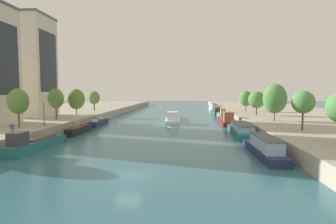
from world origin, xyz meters
name	(u,v)px	position (x,y,z in m)	size (l,w,h in m)	color
ground_plane	(128,176)	(0.00, 0.00, 0.00)	(400.00, 400.00, 0.00)	#2D6070
quay_left	(50,115)	(-35.85, 55.00, 1.02)	(36.00, 170.00, 2.03)	#A89E89
quay_right	(294,116)	(35.85, 55.00, 1.02)	(36.00, 170.00, 2.03)	#A89E89
barge_midriver	(173,118)	(1.69, 48.19, 0.87)	(4.36, 20.23, 3.02)	silver
wake_behind_barge	(163,128)	(0.14, 35.32, 0.01)	(5.59, 6.02, 0.03)	#A0CCD6
moored_boat_left_midway	(35,143)	(-15.54, 10.85, 0.96)	(2.69, 12.73, 3.04)	#23666B
moored_boat_left_downstream	(79,130)	(-15.26, 25.92, 0.70)	(1.73, 10.41, 2.43)	black
moored_boat_left_second	(99,123)	(-15.60, 38.66, 0.64)	(2.36, 11.73, 2.32)	#1E284C
moored_boat_right_midway	(265,148)	(15.47, 9.36, 1.07)	(2.76, 13.33, 2.57)	#1E284C
moored_boat_right_far	(242,129)	(15.94, 27.07, 0.91)	(3.61, 16.64, 2.18)	#23666B
moored_boat_right_gap_after	(226,120)	(15.28, 43.81, 0.94)	(3.18, 16.83, 3.30)	maroon
moored_boat_right_upstream	(222,115)	(16.07, 59.27, 0.93)	(1.98, 11.23, 3.11)	gray
moored_boat_right_end	(216,111)	(15.90, 73.51, 1.03)	(3.14, 14.34, 2.47)	#235633
moored_boat_right_second	(213,108)	(16.24, 89.09, 1.23)	(2.86, 13.08, 2.96)	silver
tree_left_by_lamp	(18,101)	(-22.81, 18.75, 6.48)	(3.43, 3.43, 6.62)	brown
tree_left_past_mid	(56,99)	(-22.70, 31.98, 6.56)	(3.30, 3.30, 6.69)	brown
tree_left_third	(76,99)	(-23.55, 44.97, 6.03)	(4.43, 4.43, 6.66)	brown
tree_left_far	(94,98)	(-23.51, 58.82, 6.05)	(3.55, 3.55, 6.07)	brown
tree_right_midway	(303,102)	(23.81, 18.82, 6.46)	(3.49, 3.49, 6.24)	brown
tree_right_third	(275,99)	(23.63, 32.52, 6.63)	(4.76, 4.76, 7.66)	brown
tree_right_distant	(257,100)	(23.20, 45.91, 5.94)	(4.14, 4.14, 6.07)	brown
tree_right_by_lamp	(246,99)	(23.16, 58.92, 5.91)	(3.96, 3.96, 6.19)	brown
lamppost_left_bank	(44,112)	(-19.78, 21.35, 4.42)	(0.28, 0.28, 4.34)	black
building_left_corner	(27,66)	(-33.18, 39.23, 14.21)	(11.07, 10.30, 24.33)	beige
person_on_quay	(12,128)	(-19.10, 11.27, 2.96)	(0.36, 0.45, 1.62)	#473D33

